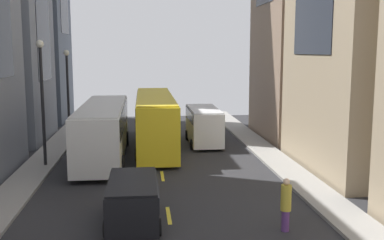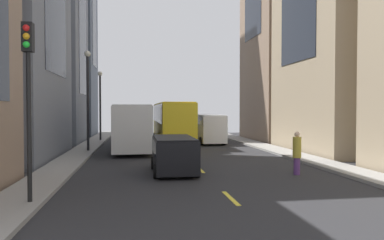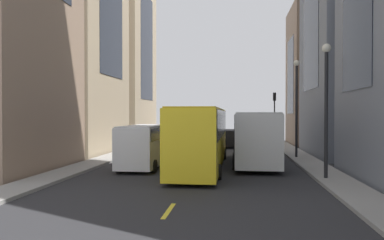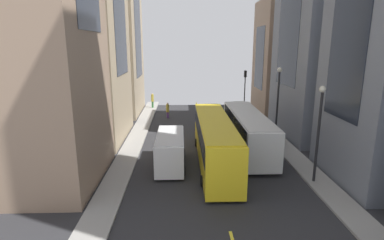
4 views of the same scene
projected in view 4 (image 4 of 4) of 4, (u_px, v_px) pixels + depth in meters
The scene contains 21 objects.
ground_plane at pixel (207, 145), 29.28m from camera, with size 39.77×39.77×0.00m, color #28282B.
sidewalk_west at pixel (280, 143), 29.50m from camera, with size 1.82×44.00×0.15m, color gray.
sidewalk_east at pixel (133, 145), 29.03m from camera, with size 1.82×44.00×0.15m, color gray.
lane_stripe_0 at pixel (197, 103), 49.67m from camera, with size 0.16×2.00×0.01m, color yellow.
lane_stripe_1 at pixel (199, 111), 43.84m from camera, with size 0.16×2.00×0.01m, color yellow.
lane_stripe_2 at pixel (201, 122), 38.02m from camera, with size 0.16×2.00×0.01m, color yellow.
lane_stripe_3 at pixel (205, 136), 32.19m from camera, with size 0.16×2.00×0.01m, color yellow.
lane_stripe_4 at pixel (210, 156), 26.37m from camera, with size 0.16×2.00×0.01m, color yellow.
lane_stripe_5 at pixel (219, 187), 20.54m from camera, with size 0.16×2.00×0.01m, color yellow.
building_west_0 at pixel (285, 58), 41.61m from camera, with size 7.08×8.16×14.88m.
building_west_1 at pixel (322, 19), 30.01m from camera, with size 6.43×10.53×23.20m.
building_east_0 at pixel (111, 30), 40.56m from camera, with size 6.94×10.08×22.04m.
city_bus_white at pixel (248, 128), 27.35m from camera, with size 2.80×12.06×3.35m.
streetcar_yellow at pixel (215, 138), 24.23m from camera, with size 2.70×13.33×3.59m.
delivery_van_white at pixel (170, 148), 23.67m from camera, with size 2.25×5.75×2.58m.
car_black_0 at pixel (212, 112), 38.51m from camera, with size 2.06×4.10×1.72m.
pedestrian_walking_far at pixel (168, 110), 39.64m from camera, with size 0.39×0.39×2.00m.
pedestrian_crossing_near at pixel (152, 100), 45.53m from camera, with size 0.38×0.38×2.14m.
traffic_light_near_corner at pixel (245, 83), 43.18m from camera, with size 0.32×0.44×5.55m.
streetlamp_near at pixel (319, 124), 20.21m from camera, with size 0.44×0.44×6.52m.
streetlamp_far at pixel (278, 97), 28.83m from camera, with size 0.44×0.44×7.04m.
Camera 4 is at (2.42, 27.82, 9.21)m, focal length 28.99 mm.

